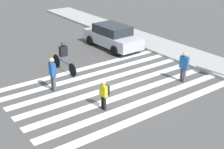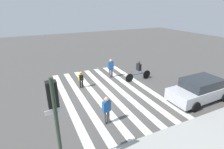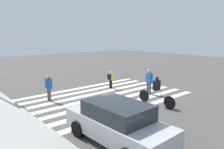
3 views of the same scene
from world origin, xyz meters
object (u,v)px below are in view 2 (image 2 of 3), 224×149
object	(u,v)px
pedestrian_adult_yellow_jacket	(111,67)
pedestrian_adult_blue_shirt	(106,109)
car_parked_dark_suv	(200,89)
traffic_light	(55,112)
pedestrian_adult_tall_backpack	(81,78)
cyclist_far_lane	(139,70)

from	to	relation	value
pedestrian_adult_yellow_jacket	pedestrian_adult_blue_shirt	world-z (taller)	pedestrian_adult_yellow_jacket
pedestrian_adult_blue_shirt	car_parked_dark_suv	distance (m)	6.46
pedestrian_adult_yellow_jacket	car_parked_dark_suv	distance (m)	6.99
traffic_light	pedestrian_adult_blue_shirt	xyz separation A→B (m)	(-2.66, -2.12, -1.87)
pedestrian_adult_yellow_jacket	pedestrian_adult_blue_shirt	distance (m)	6.38
pedestrian_adult_tall_backpack	pedestrian_adult_yellow_jacket	bearing A→B (deg)	13.24
pedestrian_adult_yellow_jacket	pedestrian_adult_tall_backpack	size ratio (longest dim) A/B	1.27
traffic_light	pedestrian_adult_tall_backpack	bearing A→B (deg)	-111.45
traffic_light	car_parked_dark_suv	distance (m)	9.49
cyclist_far_lane	pedestrian_adult_tall_backpack	bearing A→B (deg)	-8.98
car_parked_dark_suv	pedestrian_adult_tall_backpack	bearing A→B (deg)	-39.59
pedestrian_adult_tall_backpack	car_parked_dark_suv	size ratio (longest dim) A/B	0.29
pedestrian_adult_blue_shirt	cyclist_far_lane	bearing A→B (deg)	-149.96
cyclist_far_lane	car_parked_dark_suv	xyz separation A→B (m)	(-1.74, 4.50, -0.10)
pedestrian_adult_tall_backpack	pedestrian_adult_blue_shirt	xyz separation A→B (m)	(0.05, 4.76, 0.13)
cyclist_far_lane	car_parked_dark_suv	world-z (taller)	cyclist_far_lane
pedestrian_adult_blue_shirt	car_parked_dark_suv	world-z (taller)	pedestrian_adult_blue_shirt
pedestrian_adult_blue_shirt	cyclist_far_lane	size ratio (longest dim) A/B	0.65
traffic_light	cyclist_far_lane	size ratio (longest dim) A/B	1.62
pedestrian_adult_blue_shirt	cyclist_far_lane	world-z (taller)	cyclist_far_lane
car_parked_dark_suv	traffic_light	bearing A→B (deg)	10.02
traffic_light	pedestrian_adult_tall_backpack	world-z (taller)	traffic_light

